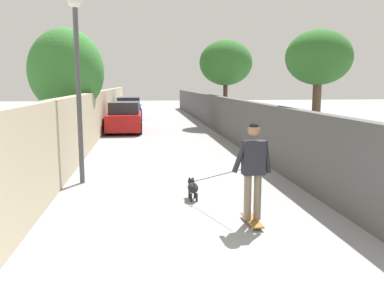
% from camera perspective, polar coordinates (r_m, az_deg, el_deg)
% --- Properties ---
extents(ground_plane, '(80.00, 80.00, 0.00)m').
position_cam_1_polar(ground_plane, '(18.06, -4.22, 0.82)').
color(ground_plane, gray).
extents(wall_left, '(48.00, 0.30, 2.11)m').
position_cam_1_polar(wall_left, '(16.07, -14.60, 3.36)').
color(wall_left, tan).
rests_on(wall_left, ground).
extents(fence_right, '(48.00, 0.30, 1.83)m').
position_cam_1_polar(fence_right, '(16.41, 6.60, 3.21)').
color(fence_right, '#4C4C4C').
rests_on(fence_right, ground).
extents(tree_right_near, '(3.05, 3.05, 4.96)m').
position_cam_1_polar(tree_right_near, '(23.40, 4.89, 11.57)').
color(tree_right_near, '#473523').
rests_on(tree_right_near, ground).
extents(tree_right_mid, '(1.95, 1.95, 4.06)m').
position_cam_1_polar(tree_right_mid, '(12.52, 17.79, 11.59)').
color(tree_right_mid, brown).
rests_on(tree_right_mid, ground).
extents(tree_left_distant, '(3.03, 3.03, 4.70)m').
position_cam_1_polar(tree_left_distant, '(17.15, -17.67, 9.97)').
color(tree_left_distant, '#473523').
rests_on(tree_left_distant, ground).
extents(lamp_post, '(0.36, 0.36, 4.60)m').
position_cam_1_polar(lamp_post, '(10.11, -16.25, 12.02)').
color(lamp_post, '#4C4C51').
rests_on(lamp_post, ground).
extents(skateboard, '(0.80, 0.22, 0.08)m').
position_cam_1_polar(skateboard, '(7.25, 8.64, -10.82)').
color(skateboard, brown).
rests_on(skateboard, ground).
extents(person_skateboarder, '(0.23, 0.71, 1.73)m').
position_cam_1_polar(person_skateboarder, '(6.97, 8.83, -2.81)').
color(person_skateboarder, '#726651').
rests_on(person_skateboarder, skateboard).
extents(dog, '(1.94, 0.98, 1.06)m').
position_cam_1_polar(dog, '(8.54, 0.14, -6.24)').
color(dog, black).
rests_on(dog, ground).
extents(car_near, '(3.95, 1.80, 1.54)m').
position_cam_1_polar(car_near, '(20.78, -9.72, 3.74)').
color(car_near, '#B71414').
rests_on(car_near, ground).
extents(car_far, '(4.39, 1.80, 1.54)m').
position_cam_1_polar(car_far, '(27.79, -9.09, 4.99)').
color(car_far, navy).
rests_on(car_far, ground).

